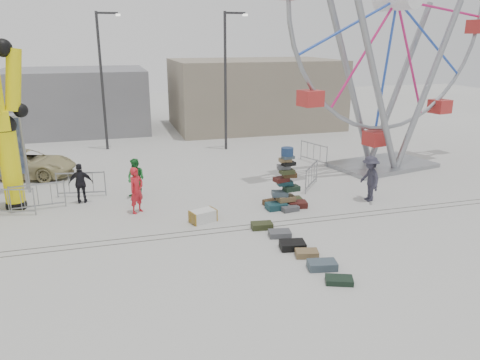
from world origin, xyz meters
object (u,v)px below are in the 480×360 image
object	(u,v)px
ferris_wheel	(395,23)
parked_suv	(25,164)
barricade_dummy_a	(8,202)
pedestrian_grey	(370,178)
pedestrian_red	(137,190)
barricade_dummy_b	(38,197)
pedestrian_green	(136,179)
pedestrian_black	(81,183)
suitcase_tower	(285,190)
barricade_wheel_front	(311,176)
lamp_post_left	(103,75)
lamp_post_right	(227,75)
steamer_trunk	(203,216)
barricade_wheel_back	(314,153)
barricade_dummy_c	(81,184)

from	to	relation	value
ferris_wheel	parked_suv	size ratio (longest dim) A/B	3.10
barricade_dummy_a	pedestrian_grey	distance (m)	14.38
pedestrian_red	pedestrian_grey	size ratio (longest dim) A/B	0.95
barricade_dummy_b	pedestrian_green	bearing A→B (deg)	-0.72
ferris_wheel	pedestrian_red	distance (m)	14.82
barricade_dummy_a	pedestrian_black	world-z (taller)	pedestrian_black
suitcase_tower	barricade_dummy_a	distance (m)	10.74
barricade_wheel_front	parked_suv	xyz separation A→B (m)	(-12.74, 5.44, 0.11)
barricade_dummy_b	lamp_post_left	bearing A→B (deg)	67.23
lamp_post_left	parked_suv	xyz separation A→B (m)	(-4.01, -5.11, -3.82)
lamp_post_right	parked_suv	size ratio (longest dim) A/B	1.68
barricade_dummy_a	lamp_post_left	bearing A→B (deg)	85.16
suitcase_tower	steamer_trunk	size ratio (longest dim) A/B	2.61
ferris_wheel	pedestrian_green	size ratio (longest dim) A/B	8.65
lamp_post_left	steamer_trunk	size ratio (longest dim) A/B	8.51
suitcase_tower	barricade_dummy_a	world-z (taller)	suitcase_tower
barricade_dummy_a	barricade_wheel_front	xyz separation A→B (m)	(12.60, 0.00, 0.00)
suitcase_tower	parked_suv	distance (m)	13.03
parked_suv	pedestrian_black	bearing A→B (deg)	-131.21
lamp_post_left	steamer_trunk	xyz separation A→B (m)	(3.16, -13.22, -4.26)
barricade_wheel_back	pedestrian_green	xyz separation A→B (m)	(-9.68, -3.27, 0.30)
pedestrian_red	pedestrian_grey	world-z (taller)	pedestrian_grey
barricade_dummy_b	steamer_trunk	bearing A→B (deg)	-33.80
pedestrian_red	barricade_dummy_c	bearing A→B (deg)	87.75
barricade_dummy_a	parked_suv	size ratio (longest dim) A/B	0.42
barricade_dummy_c	pedestrian_black	distance (m)	0.89
suitcase_tower	barricade_wheel_front	bearing A→B (deg)	45.35
barricade_dummy_b	barricade_wheel_front	bearing A→B (deg)	-8.85
suitcase_tower	lamp_post_left	bearing A→B (deg)	119.07
barricade_wheel_back	pedestrian_grey	distance (m)	6.33
pedestrian_grey	pedestrian_black	bearing A→B (deg)	-103.07
pedestrian_red	pedestrian_green	xyz separation A→B (m)	(0.10, 1.81, -0.06)
barricade_wheel_back	pedestrian_red	xyz separation A→B (m)	(-9.79, -5.07, 0.36)
pedestrian_grey	parked_suv	size ratio (longest dim) A/B	0.40
ferris_wheel	barricade_dummy_a	world-z (taller)	ferris_wheel
barricade_dummy_a	barricade_dummy_c	bearing A→B (deg)	46.81
steamer_trunk	barricade_dummy_b	size ratio (longest dim) A/B	0.47
barricade_wheel_front	barricade_wheel_back	size ratio (longest dim) A/B	1.00
lamp_post_left	steamer_trunk	distance (m)	14.24
suitcase_tower	pedestrian_red	distance (m)	5.87
suitcase_tower	steamer_trunk	bearing A→B (deg)	-168.14
pedestrian_black	pedestrian_grey	size ratio (longest dim) A/B	0.87
parked_suv	barricade_dummy_c	bearing A→B (deg)	-126.49
lamp_post_left	pedestrian_black	distance (m)	10.52
lamp_post_right	pedestrian_green	world-z (taller)	lamp_post_right
suitcase_tower	barricade_dummy_c	world-z (taller)	suitcase_tower
pedestrian_red	pedestrian_black	size ratio (longest dim) A/B	1.09
ferris_wheel	pedestrian_black	distance (m)	16.47
lamp_post_right	ferris_wheel	size ratio (longest dim) A/B	0.54
barricade_wheel_back	lamp_post_left	bearing A→B (deg)	-140.33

